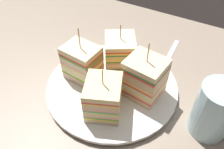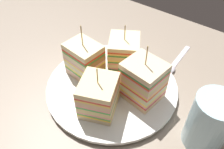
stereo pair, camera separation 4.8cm
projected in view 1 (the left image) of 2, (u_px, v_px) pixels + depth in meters
ground_plane at (112, 91)px, 51.98cm from camera, size 128.76×74.91×1.80cm
plate at (112, 86)px, 50.78cm from camera, size 28.65×28.65×1.35cm
sandwich_wedge_0 at (103, 97)px, 43.12cm from camera, size 8.90×9.38×10.70cm
sandwich_wedge_1 at (144, 78)px, 45.75cm from camera, size 8.16×7.50×12.92cm
sandwich_wedge_2 at (120, 52)px, 52.54cm from camera, size 9.55×9.80×11.01cm
sandwich_wedge_3 at (82, 63)px, 49.35cm from camera, size 7.89×6.34×12.84cm
chip_pile at (116, 83)px, 48.91cm from camera, size 5.54×6.20×2.65cm
spoon at (167, 60)px, 57.66cm from camera, size 2.56×13.48×1.00cm
drinking_glass at (214, 112)px, 40.98cm from camera, size 7.17×7.17×11.00cm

